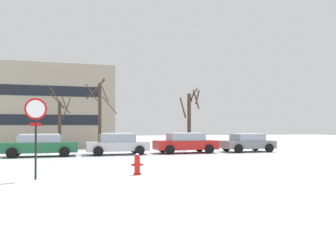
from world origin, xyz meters
TOP-DOWN VIEW (x-y plane):
  - ground_plane at (0.00, 0.00)m, footprint 120.00×120.00m
  - road_surface at (0.00, 3.36)m, footprint 80.00×8.71m
  - stop_sign at (-2.11, -1.41)m, footprint 0.76×0.12m
  - fire_hydrant at (1.55, -1.27)m, footprint 0.44×0.30m
  - parked_car_green at (-2.95, 8.33)m, footprint 4.61×2.01m
  - parked_car_silver at (1.95, 8.51)m, footprint 4.15×2.19m
  - parked_car_red at (6.84, 8.57)m, footprint 4.49×2.16m
  - parked_car_gray at (11.74, 8.44)m, footprint 3.91×2.18m
  - tree_far_mid at (0.94, 11.12)m, footprint 2.35×2.32m
  - tree_far_right at (-1.93, 11.95)m, footprint 1.55×1.63m
  - tree_far_left at (8.45, 12.20)m, footprint 1.65×1.74m
  - building_far_left at (-4.96, 21.98)m, footprint 15.26×11.74m

SIDE VIEW (x-z plane):
  - ground_plane at x=0.00m, z-range 0.00..0.00m
  - road_surface at x=0.00m, z-range 0.00..0.00m
  - fire_hydrant at x=1.55m, z-range 0.00..0.84m
  - parked_car_gray at x=11.74m, z-range 0.02..1.41m
  - parked_car_green at x=-2.95m, z-range 0.02..1.44m
  - parked_car_silver at x=1.95m, z-range 0.01..1.47m
  - parked_car_red at x=6.84m, z-range 0.02..1.47m
  - stop_sign at x=-2.11m, z-range 0.58..3.45m
  - tree_far_right at x=-1.93m, z-range -0.28..4.57m
  - tree_far_left at x=8.45m, z-range 0.13..5.32m
  - tree_far_mid at x=0.94m, z-range 0.07..5.69m
  - building_far_left at x=-4.96m, z-range 0.00..7.61m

